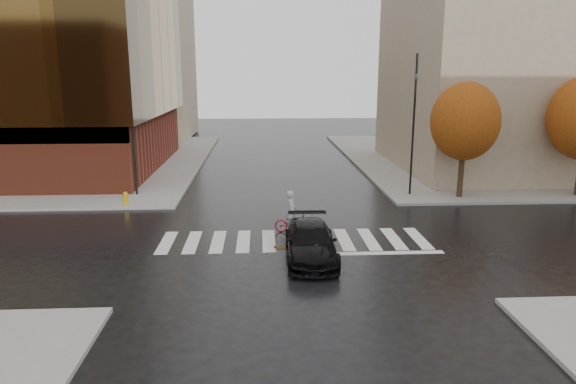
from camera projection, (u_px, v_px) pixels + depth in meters
name	position (u px, v px, depth m)	size (l,w,h in m)	color
ground	(295.00, 244.00, 21.88)	(120.00, 120.00, 0.00)	black
sidewalk_nw	(17.00, 162.00, 41.16)	(30.00, 30.00, 0.15)	gray
sidewalk_ne	(525.00, 158.00, 43.38)	(30.00, 30.00, 0.15)	gray
crosswalk	(294.00, 240.00, 22.36)	(12.00, 3.00, 0.01)	silver
building_ne_tan	(513.00, 44.00, 37.19)	(16.00, 16.00, 18.00)	gray
building_nw_far	(122.00, 43.00, 54.66)	(14.00, 12.00, 20.00)	gray
tree_ne_a	(465.00, 122.00, 28.57)	(3.80, 3.80, 6.50)	black
sedan	(311.00, 242.00, 19.99)	(1.93, 4.76, 1.38)	black
cyclist	(293.00, 218.00, 23.28)	(1.82, 0.94, 1.97)	maroon
traffic_light_nw	(132.00, 119.00, 29.12)	(0.22, 0.20, 7.65)	black
traffic_light_ne	(414.00, 114.00, 29.12)	(0.19, 0.22, 8.00)	black
fire_hydrant	(126.00, 198.00, 27.61)	(0.26, 0.26, 0.74)	#C6930B
manhole	(281.00, 247.00, 21.47)	(0.56, 0.56, 0.01)	#50371C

